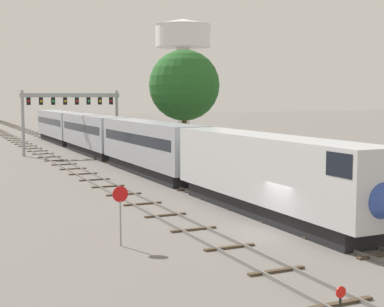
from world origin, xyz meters
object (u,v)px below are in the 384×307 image
(passenger_train, at_px, (116,138))
(signal_gantry, at_px, (71,107))
(trackside_tree_left, at_px, (184,85))
(stop_sign, at_px, (120,207))
(water_tower, at_px, (183,42))

(passenger_train, relative_size, signal_gantry, 6.64)
(passenger_train, bearing_deg, trackside_tree_left, 4.80)
(passenger_train, distance_m, stop_sign, 34.67)
(signal_gantry, distance_m, water_tower, 46.69)
(passenger_train, bearing_deg, stop_sign, -106.77)
(stop_sign, relative_size, trackside_tree_left, 0.23)
(water_tower, distance_m, stop_sign, 87.90)
(passenger_train, height_order, signal_gantry, signal_gantry)
(stop_sign, xyz_separation_m, trackside_tree_left, (18.33, 33.89, 6.42))
(passenger_train, relative_size, trackside_tree_left, 6.52)
(passenger_train, height_order, trackside_tree_left, trackside_tree_left)
(signal_gantry, xyz_separation_m, trackside_tree_left, (10.58, -10.09, 2.49))
(signal_gantry, height_order, stop_sign, signal_gantry)
(trackside_tree_left, bearing_deg, passenger_train, -175.20)
(passenger_train, relative_size, stop_sign, 27.90)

